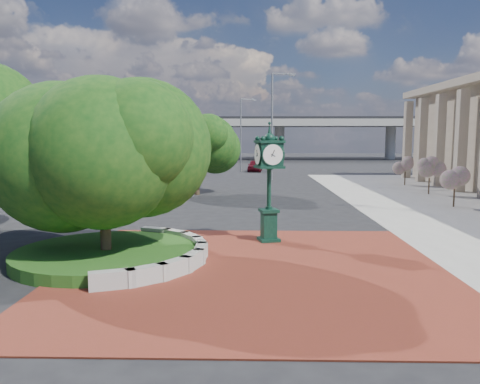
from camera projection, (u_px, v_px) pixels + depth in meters
The scene contains 14 objects.
ground at pixel (254, 262), 15.71m from camera, with size 200.00×200.00×0.00m, color black.
plaza at pixel (254, 269), 14.72m from camera, with size 12.00×12.00×0.04m, color maroon.
planter_wall at pixel (174, 253), 15.74m from camera, with size 2.96×6.77×0.54m.
grass_bed at pixel (106, 255), 15.81m from camera, with size 6.10×6.10×0.40m, color #244C15.
overpass at pixel (251, 123), 84.42m from camera, with size 90.00×12.00×7.50m.
tree_planter at pixel (103, 150), 15.39m from camera, with size 5.20×5.20×6.33m.
tree_street at pixel (197, 150), 33.29m from camera, with size 4.40×4.40×5.45m.
post_clock at pixel (269, 178), 18.37m from camera, with size 1.15×1.15×4.67m.
parked_car at pixel (255, 166), 55.70m from camera, with size 1.62×4.03×1.37m, color #510B15.
street_lamp_near at pixel (275, 118), 44.08m from camera, with size 2.26×0.46×10.06m.
street_lamp_far at pixel (242, 129), 53.88m from camera, with size 1.83×0.79×8.47m.
shrub_near at pixel (455, 181), 27.45m from camera, with size 1.20×1.20×2.20m.
shrub_mid at pixel (430, 173), 33.51m from camera, with size 1.20×1.20×2.20m.
shrub_far at pixel (405, 167), 39.64m from camera, with size 1.20×1.20×2.20m.
Camera 1 is at (-0.11, -15.33, 4.20)m, focal length 35.00 mm.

